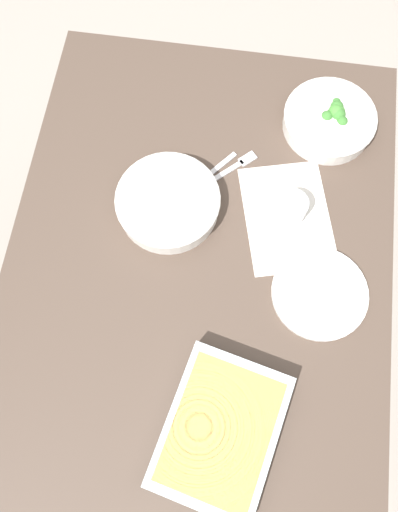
# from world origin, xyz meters

# --- Properties ---
(ground_plane) EXTENTS (6.00, 6.00, 0.00)m
(ground_plane) POSITION_xyz_m (0.00, 0.00, 0.00)
(ground_plane) COLOR #9E9389
(dining_table) EXTENTS (1.20, 0.90, 0.74)m
(dining_table) POSITION_xyz_m (0.00, 0.00, 0.65)
(dining_table) COLOR #4C3D33
(dining_table) RESTS_ON ground_plane
(placemat) EXTENTS (0.32, 0.27, 0.00)m
(placemat) POSITION_xyz_m (0.13, -0.20, 0.74)
(placemat) COLOR silver
(placemat) RESTS_ON dining_table
(stew_bowl) EXTENTS (0.25, 0.25, 0.06)m
(stew_bowl) POSITION_xyz_m (0.11, 0.09, 0.77)
(stew_bowl) COLOR silver
(stew_bowl) RESTS_ON dining_table
(broccoli_bowl) EXTENTS (0.23, 0.23, 0.07)m
(broccoli_bowl) POSITION_xyz_m (0.39, -0.27, 0.77)
(broccoli_bowl) COLOR silver
(broccoli_bowl) RESTS_ON dining_table
(baking_dish) EXTENTS (0.34, 0.28, 0.06)m
(baking_dish) POSITION_xyz_m (-0.38, -0.10, 0.77)
(baking_dish) COLOR silver
(baking_dish) RESTS_ON dining_table
(drink_cup) EXTENTS (0.07, 0.07, 0.08)m
(drink_cup) POSITION_xyz_m (0.13, -0.20, 0.78)
(drink_cup) COLOR #B2BCC6
(drink_cup) RESTS_ON dining_table
(side_plate) EXTENTS (0.22, 0.22, 0.01)m
(side_plate) POSITION_xyz_m (-0.05, -0.28, 0.75)
(side_plate) COLOR silver
(side_plate) RESTS_ON dining_table
(spoon_by_stew) EXTENTS (0.15, 0.13, 0.01)m
(spoon_by_stew) POSITION_xyz_m (0.19, 0.02, 0.74)
(spoon_by_stew) COLOR silver
(spoon_by_stew) RESTS_ON dining_table
(fork_on_table) EXTENTS (0.13, 0.14, 0.01)m
(fork_on_table) POSITION_xyz_m (0.23, -0.05, 0.74)
(fork_on_table) COLOR silver
(fork_on_table) RESTS_ON dining_table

